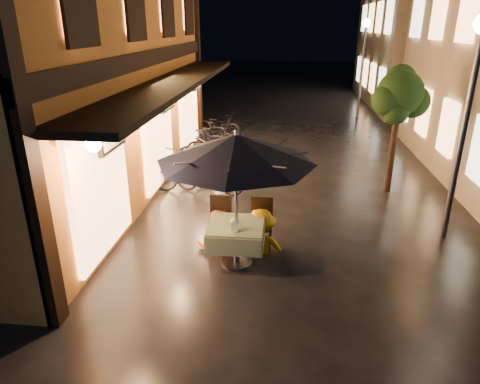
# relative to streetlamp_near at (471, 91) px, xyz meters

# --- Properties ---
(ground) EXTENTS (90.00, 90.00, 0.00)m
(ground) POSITION_rel_streetlamp_near_xyz_m (-3.00, -2.00, -2.92)
(ground) COLOR black
(ground) RESTS_ON ground
(west_building) EXTENTS (5.90, 11.40, 7.40)m
(west_building) POSITION_rel_streetlamp_near_xyz_m (-8.72, 2.00, 0.79)
(west_building) COLOR orange
(west_building) RESTS_ON ground
(east_building_far) EXTENTS (7.30, 10.30, 7.30)m
(east_building_far) POSITION_rel_streetlamp_near_xyz_m (4.49, 16.00, 0.74)
(east_building_far) COLOR #BDAE91
(east_building_far) RESTS_ON ground
(street_tree) EXTENTS (1.43, 1.20, 3.15)m
(street_tree) POSITION_rel_streetlamp_near_xyz_m (-0.59, 2.51, -0.50)
(street_tree) COLOR black
(street_tree) RESTS_ON ground
(streetlamp_near) EXTENTS (0.36, 0.36, 4.23)m
(streetlamp_near) POSITION_rel_streetlamp_near_xyz_m (0.00, 0.00, 0.00)
(streetlamp_near) COLOR #59595E
(streetlamp_near) RESTS_ON ground
(streetlamp_far) EXTENTS (0.36, 0.36, 4.23)m
(streetlamp_far) POSITION_rel_streetlamp_near_xyz_m (0.00, 12.00, 0.00)
(streetlamp_far) COLOR #59595E
(streetlamp_far) RESTS_ON ground
(cafe_table) EXTENTS (0.99, 0.99, 0.78)m
(cafe_table) POSITION_rel_streetlamp_near_xyz_m (-4.07, -1.46, -2.33)
(cafe_table) COLOR #59595E
(cafe_table) RESTS_ON ground
(patio_umbrella) EXTENTS (2.68, 2.68, 2.46)m
(patio_umbrella) POSITION_rel_streetlamp_near_xyz_m (-4.07, -1.46, -0.77)
(patio_umbrella) COLOR #59595E
(patio_umbrella) RESTS_ON ground
(cafe_chair_left) EXTENTS (0.42, 0.42, 0.97)m
(cafe_chair_left) POSITION_rel_streetlamp_near_xyz_m (-4.47, -0.73, -2.38)
(cafe_chair_left) COLOR black
(cafe_chair_left) RESTS_ON ground
(cafe_chair_right) EXTENTS (0.42, 0.42, 0.97)m
(cafe_chair_right) POSITION_rel_streetlamp_near_xyz_m (-3.67, -0.73, -2.38)
(cafe_chair_right) COLOR black
(cafe_chair_right) RESTS_ON ground
(table_lantern) EXTENTS (0.16, 0.16, 0.25)m
(table_lantern) POSITION_rel_streetlamp_near_xyz_m (-4.07, -1.71, -2.00)
(table_lantern) COLOR white
(table_lantern) RESTS_ON cafe_table
(person_orange) EXTENTS (0.81, 0.67, 1.54)m
(person_orange) POSITION_rel_streetlamp_near_xyz_m (-4.51, -0.94, -2.15)
(person_orange) COLOR orange
(person_orange) RESTS_ON ground
(person_yellow) EXTENTS (1.18, 0.86, 1.64)m
(person_yellow) POSITION_rel_streetlamp_near_xyz_m (-3.67, -0.95, -2.10)
(person_yellow) COLOR #E19A00
(person_yellow) RESTS_ON ground
(bicycle_0) EXTENTS (1.96, 1.03, 0.98)m
(bicycle_0) POSITION_rel_streetlamp_near_xyz_m (-5.15, 1.88, -2.43)
(bicycle_0) COLOR black
(bicycle_0) RESTS_ON ground
(bicycle_1) EXTENTS (1.63, 0.97, 0.94)m
(bicycle_1) POSITION_rel_streetlamp_near_xyz_m (-5.82, 2.03, -2.45)
(bicycle_1) COLOR black
(bicycle_1) RESTS_ON ground
(bicycle_2) EXTENTS (1.89, 0.82, 0.96)m
(bicycle_2) POSITION_rel_streetlamp_near_xyz_m (-5.60, 4.09, -2.43)
(bicycle_2) COLOR black
(bicycle_2) RESTS_ON ground
(bicycle_3) EXTENTS (1.69, 0.49, 1.01)m
(bicycle_3) POSITION_rel_streetlamp_near_xyz_m (-5.51, 4.52, -2.41)
(bicycle_3) COLOR black
(bicycle_3) RESTS_ON ground
(bicycle_4) EXTENTS (1.94, 1.23, 0.96)m
(bicycle_4) POSITION_rel_streetlamp_near_xyz_m (-5.73, 5.96, -2.44)
(bicycle_4) COLOR black
(bicycle_4) RESTS_ON ground
(bicycle_5) EXTENTS (1.55, 0.87, 0.90)m
(bicycle_5) POSITION_rel_streetlamp_near_xyz_m (-5.63, 6.08, -2.47)
(bicycle_5) COLOR black
(bicycle_5) RESTS_ON ground
(bicycle_6) EXTENTS (1.94, 1.23, 0.96)m
(bicycle_6) POSITION_rel_streetlamp_near_xyz_m (-5.78, 7.52, -2.44)
(bicycle_6) COLOR black
(bicycle_6) RESTS_ON ground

